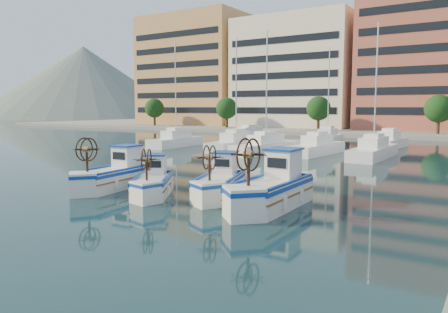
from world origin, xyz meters
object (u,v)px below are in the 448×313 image
fishing_boat_a (114,174)px  fishing_boat_b (153,181)px  fishing_boat_d (272,187)px  fishing_boat_c (220,182)px

fishing_boat_a → fishing_boat_b: 2.96m
fishing_boat_a → fishing_boat_b: bearing=-8.8°
fishing_boat_d → fishing_boat_b: bearing=-174.4°
fishing_boat_b → fishing_boat_a: bearing=145.0°
fishing_boat_a → fishing_boat_b: size_ratio=1.16×
fishing_boat_b → fishing_boat_c: 3.41m
fishing_boat_c → fishing_boat_d: bearing=-30.7°
fishing_boat_a → fishing_boat_c: fishing_boat_a is taller
fishing_boat_c → fishing_boat_d: size_ratio=0.87×
fishing_boat_b → fishing_boat_d: (6.29, 0.75, 0.19)m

